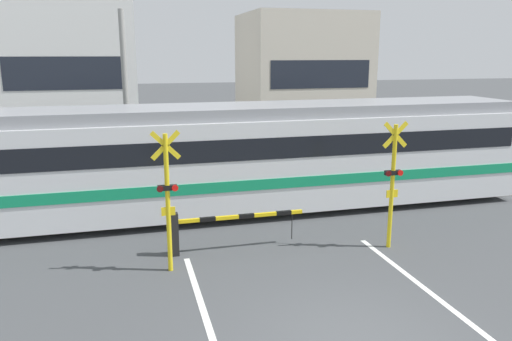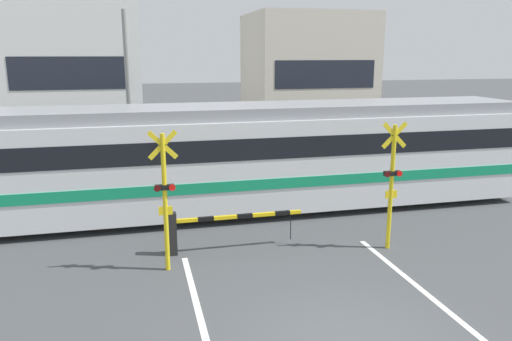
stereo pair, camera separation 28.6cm
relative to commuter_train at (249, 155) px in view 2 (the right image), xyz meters
name	(u,v)px [view 2 (the right image)]	position (x,y,z in m)	size (l,w,h in m)	color
rail_track_near	(253,216)	(-0.02, -0.72, -1.80)	(50.00, 0.10, 0.08)	#6B6051
rail_track_far	(243,203)	(-0.02, 0.72, -1.80)	(50.00, 0.10, 0.08)	#6B6051
road_stripe_right	(459,320)	(2.40, -7.74, -1.84)	(0.14, 8.57, 0.01)	white
commuter_train	(249,155)	(0.00, 0.00, 0.00)	(18.37, 2.85, 3.45)	silver
crossing_barrier_near	(206,225)	(-1.85, -3.15, -1.13)	(3.51, 0.20, 1.13)	black
crossing_barrier_far	(278,168)	(1.81, 2.73, -1.13)	(3.51, 0.20, 1.13)	black
crossing_signal_left	(165,195)	(-2.90, -4.04, 0.01)	(0.68, 0.15, 3.36)	yellow
crossing_signal_right	(392,180)	(2.85, -4.04, 0.01)	(0.68, 0.15, 3.36)	yellow
building_left_of_street	(78,78)	(-6.24, 12.35, 1.91)	(6.37, 5.94, 7.52)	white
building_right_of_street	(306,79)	(6.25, 12.35, 1.76)	(6.49, 5.94, 7.20)	beige
utility_pole_streetside	(129,97)	(-3.65, 5.23, 1.49)	(0.22, 0.22, 6.67)	gray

